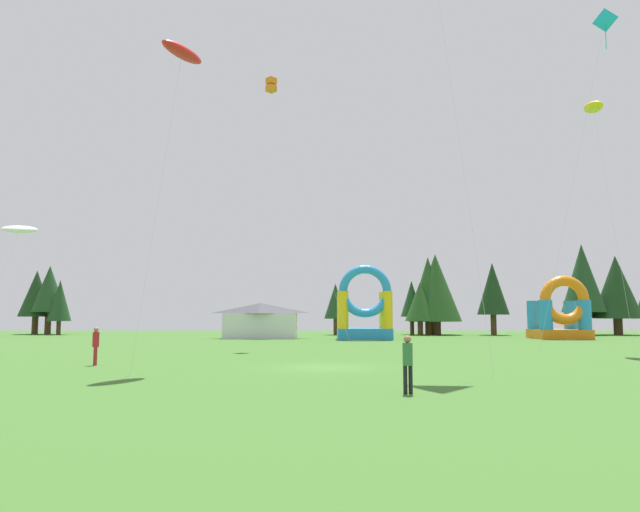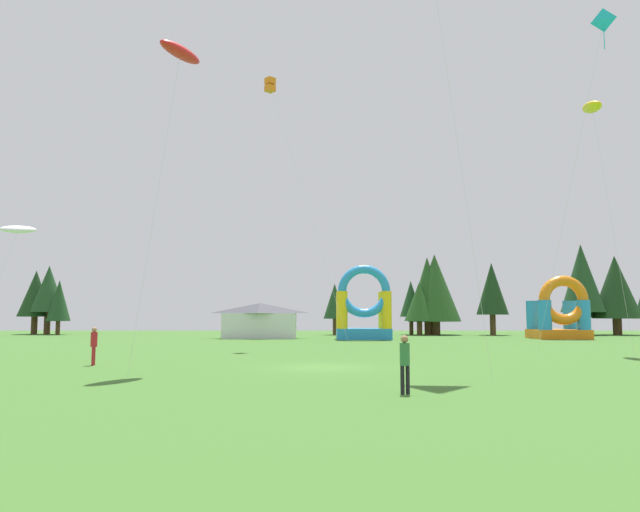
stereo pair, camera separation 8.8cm
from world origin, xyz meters
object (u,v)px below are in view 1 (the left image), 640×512
(kite_cyan_diamond, at_px, (601,26))
(kite_yellow_parafoil, at_px, (590,108))
(kite_orange_box, at_px, (269,86))
(kite_white_parafoil, at_px, (16,229))
(kite_red_parafoil, at_px, (179,52))
(person_far_side, at_px, (92,343))
(inflatable_yellow_castle, at_px, (558,316))
(person_left_edge, at_px, (405,359))
(festival_tent, at_px, (258,321))
(inflatable_blue_arch, at_px, (362,312))

(kite_cyan_diamond, distance_m, kite_yellow_parafoil, 8.73)
(kite_orange_box, distance_m, kite_white_parafoil, 21.02)
(kite_red_parafoil, bearing_deg, kite_orange_box, 81.02)
(person_far_side, height_order, inflatable_yellow_castle, inflatable_yellow_castle)
(kite_red_parafoil, bearing_deg, kite_cyan_diamond, 8.85)
(kite_orange_box, bearing_deg, kite_cyan_diamond, -36.80)
(kite_white_parafoil, distance_m, person_left_edge, 28.22)
(person_far_side, distance_m, festival_tent, 31.92)
(kite_orange_box, relative_size, person_far_side, 11.32)
(kite_white_parafoil, relative_size, kite_red_parafoil, 0.52)
(kite_red_parafoil, height_order, person_left_edge, kite_red_parafoil)
(kite_red_parafoil, relative_size, festival_tent, 2.11)
(kite_yellow_parafoil, bearing_deg, inflatable_yellow_castle, 74.88)
(kite_white_parafoil, height_order, person_far_side, kite_white_parafoil)
(inflatable_yellow_castle, bearing_deg, kite_yellow_parafoil, -105.12)
(kite_orange_box, height_order, kite_yellow_parafoil, kite_orange_box)
(kite_white_parafoil, bearing_deg, person_left_edge, -39.75)
(kite_yellow_parafoil, height_order, person_left_edge, kite_yellow_parafoil)
(festival_tent, bearing_deg, inflatable_blue_arch, -15.81)
(person_left_edge, bearing_deg, kite_orange_box, 91.53)
(kite_white_parafoil, distance_m, kite_red_parafoil, 16.53)
(inflatable_blue_arch, distance_m, festival_tent, 10.69)
(festival_tent, bearing_deg, inflatable_yellow_castle, -2.40)
(kite_orange_box, distance_m, inflatable_yellow_castle, 35.84)
(kite_orange_box, distance_m, kite_red_parafoil, 18.53)
(kite_white_parafoil, bearing_deg, person_far_side, -43.67)
(kite_cyan_diamond, height_order, person_far_side, kite_cyan_diamond)
(kite_cyan_diamond, distance_m, festival_tent, 40.01)
(kite_orange_box, distance_m, person_far_side, 25.66)
(person_left_edge, relative_size, inflatable_blue_arch, 0.25)
(kite_orange_box, height_order, festival_tent, kite_orange_box)
(kite_red_parafoil, xyz_separation_m, festival_tent, (0.56, 33.30, -13.02))
(festival_tent, bearing_deg, kite_yellow_parafoil, -42.18)
(kite_orange_box, bearing_deg, inflatable_yellow_castle, 27.76)
(kite_cyan_diamond, distance_m, kite_red_parafoil, 22.19)
(inflatable_yellow_castle, bearing_deg, kite_orange_box, -152.24)
(kite_orange_box, distance_m, kite_yellow_parafoil, 23.13)
(kite_white_parafoil, relative_size, inflatable_blue_arch, 1.13)
(kite_orange_box, relative_size, kite_white_parafoil, 2.57)
(kite_white_parafoil, xyz_separation_m, festival_tent, (12.42, 24.29, -5.84))
(person_left_edge, xyz_separation_m, inflatable_blue_arch, (1.57, 38.95, 1.58))
(kite_white_parafoil, distance_m, person_far_side, 12.36)
(inflatable_blue_arch, bearing_deg, person_left_edge, -92.30)
(person_left_edge, relative_size, festival_tent, 0.25)
(inflatable_blue_arch, bearing_deg, kite_red_parafoil, -109.58)
(kite_red_parafoil, distance_m, kite_yellow_parafoil, 27.27)
(kite_cyan_diamond, bearing_deg, festival_tent, 125.27)
(kite_red_parafoil, xyz_separation_m, inflatable_yellow_castle, (30.31, 32.05, -12.54))
(kite_white_parafoil, xyz_separation_m, kite_red_parafoil, (11.86, -9.01, 7.18))
(kite_red_parafoil, relative_size, inflatable_yellow_castle, 2.48)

